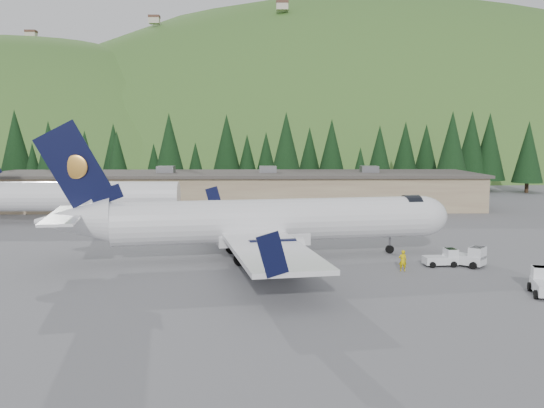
{
  "coord_description": "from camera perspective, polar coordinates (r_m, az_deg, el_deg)",
  "views": [
    {
      "loc": [
        -1.09,
        -51.15,
        10.32
      ],
      "look_at": [
        0.0,
        6.0,
        4.0
      ],
      "focal_mm": 40.0,
      "sensor_mm": 36.0,
      "label": 1
    }
  ],
  "objects": [
    {
      "name": "ground",
      "position": [
        52.19,
        0.13,
        -5.1
      ],
      "size": [
        600.0,
        600.0,
        0.0
      ],
      "primitive_type": "plane",
      "color": "slate"
    },
    {
      "name": "airliner",
      "position": [
        51.47,
        -1.0,
        -1.73
      ],
      "size": [
        35.23,
        33.24,
        11.72
      ],
      "rotation": [
        0.0,
        0.0,
        0.18
      ],
      "color": "white",
      "rests_on": "ground"
    },
    {
      "name": "second_airliner",
      "position": [
        77.25,
        -19.06,
        0.77
      ],
      "size": [
        27.5,
        11.0,
        10.05
      ],
      "color": "white",
      "rests_on": "ground"
    },
    {
      "name": "baggage_tug_a",
      "position": [
        50.81,
        15.81,
        -4.93
      ],
      "size": [
        2.71,
        1.77,
        1.39
      ],
      "rotation": [
        0.0,
        0.0,
        0.08
      ],
      "color": "silver",
      "rests_on": "ground"
    },
    {
      "name": "baggage_tug_b",
      "position": [
        51.2,
        17.97,
        -4.79
      ],
      "size": [
        3.37,
        3.16,
        1.65
      ],
      "rotation": [
        0.0,
        0.0,
        -0.69
      ],
      "color": "silver",
      "rests_on": "ground"
    },
    {
      "name": "terminal_building",
      "position": [
        89.56,
        -3.6,
        1.37
      ],
      "size": [
        71.0,
        17.0,
        6.1
      ],
      "color": "#8B7059",
      "rests_on": "ground"
    },
    {
      "name": "ramp_worker",
      "position": [
        48.03,
        12.2,
        -5.23
      ],
      "size": [
        0.63,
        0.44,
        1.66
      ],
      "primitive_type": "imported",
      "rotation": [
        0.0,
        0.0,
        3.07
      ],
      "color": "#DABC05",
      "rests_on": "ground"
    },
    {
      "name": "tree_line",
      "position": [
        112.83,
        -1.52,
        4.96
      ],
      "size": [
        113.65,
        18.04,
        14.35
      ],
      "color": "black",
      "rests_on": "ground"
    },
    {
      "name": "hills",
      "position": [
        280.12,
        10.46,
        -13.21
      ],
      "size": [
        614.0,
        330.0,
        300.0
      ],
      "color": "#325D25",
      "rests_on": "ground"
    }
  ]
}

